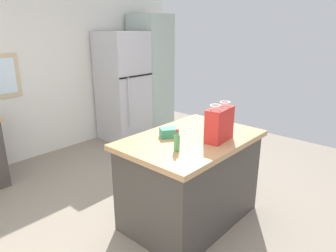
{
  "coord_description": "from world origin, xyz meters",
  "views": [
    {
      "loc": [
        -2.18,
        -1.85,
        1.93
      ],
      "look_at": [
        0.07,
        0.15,
        0.96
      ],
      "focal_mm": 33.03,
      "sensor_mm": 36.0,
      "label": 1
    }
  ],
  "objects_px": {
    "shopping_bag": "(219,124)",
    "ear_defenders": "(219,126)",
    "kitchen_island": "(190,179)",
    "tall_cabinet": "(151,74)",
    "refrigerator": "(123,87)",
    "bottle": "(177,141)",
    "small_box": "(169,133)"
  },
  "relations": [
    {
      "from": "tall_cabinet",
      "to": "ear_defenders",
      "type": "relative_size",
      "value": 10.13
    },
    {
      "from": "tall_cabinet",
      "to": "shopping_bag",
      "type": "relative_size",
      "value": 5.97
    },
    {
      "from": "tall_cabinet",
      "to": "small_box",
      "type": "relative_size",
      "value": 12.8
    },
    {
      "from": "shopping_bag",
      "to": "bottle",
      "type": "xyz_separation_m",
      "value": [
        -0.46,
        0.13,
        -0.07
      ]
    },
    {
      "from": "kitchen_island",
      "to": "shopping_bag",
      "type": "xyz_separation_m",
      "value": [
        0.11,
        -0.24,
        0.61
      ]
    },
    {
      "from": "refrigerator",
      "to": "ear_defenders",
      "type": "bearing_deg",
      "value": -107.28
    },
    {
      "from": "small_box",
      "to": "shopping_bag",
      "type": "bearing_deg",
      "value": -59.24
    },
    {
      "from": "refrigerator",
      "to": "bottle",
      "type": "relative_size",
      "value": 9.39
    },
    {
      "from": "kitchen_island",
      "to": "refrigerator",
      "type": "xyz_separation_m",
      "value": [
        1.19,
        2.41,
        0.47
      ]
    },
    {
      "from": "shopping_bag",
      "to": "tall_cabinet",
      "type": "bearing_deg",
      "value": 56.19
    },
    {
      "from": "refrigerator",
      "to": "bottle",
      "type": "height_order",
      "value": "refrigerator"
    },
    {
      "from": "kitchen_island",
      "to": "tall_cabinet",
      "type": "xyz_separation_m",
      "value": [
        1.88,
        2.41,
        0.61
      ]
    },
    {
      "from": "kitchen_island",
      "to": "tall_cabinet",
      "type": "height_order",
      "value": "tall_cabinet"
    },
    {
      "from": "bottle",
      "to": "small_box",
      "type": "bearing_deg",
      "value": 52.23
    },
    {
      "from": "tall_cabinet",
      "to": "small_box",
      "type": "xyz_separation_m",
      "value": [
        -2.02,
        -2.24,
        -0.12
      ]
    },
    {
      "from": "shopping_bag",
      "to": "ear_defenders",
      "type": "distance_m",
      "value": 0.4
    },
    {
      "from": "kitchen_island",
      "to": "refrigerator",
      "type": "height_order",
      "value": "refrigerator"
    },
    {
      "from": "tall_cabinet",
      "to": "ear_defenders",
      "type": "height_order",
      "value": "tall_cabinet"
    },
    {
      "from": "kitchen_island",
      "to": "bottle",
      "type": "bearing_deg",
      "value": -161.8
    },
    {
      "from": "shopping_bag",
      "to": "ear_defenders",
      "type": "relative_size",
      "value": 1.7
    },
    {
      "from": "refrigerator",
      "to": "kitchen_island",
      "type": "bearing_deg",
      "value": -116.4
    },
    {
      "from": "bottle",
      "to": "ear_defenders",
      "type": "bearing_deg",
      "value": 5.51
    },
    {
      "from": "small_box",
      "to": "tall_cabinet",
      "type": "bearing_deg",
      "value": 47.97
    },
    {
      "from": "small_box",
      "to": "ear_defenders",
      "type": "relative_size",
      "value": 0.79
    },
    {
      "from": "kitchen_island",
      "to": "small_box",
      "type": "relative_size",
      "value": 8.23
    },
    {
      "from": "bottle",
      "to": "shopping_bag",
      "type": "bearing_deg",
      "value": -15.11
    },
    {
      "from": "refrigerator",
      "to": "bottle",
      "type": "distance_m",
      "value": 2.96
    },
    {
      "from": "tall_cabinet",
      "to": "ear_defenders",
      "type": "bearing_deg",
      "value": -120.65
    },
    {
      "from": "kitchen_island",
      "to": "tall_cabinet",
      "type": "relative_size",
      "value": 0.64
    },
    {
      "from": "kitchen_island",
      "to": "small_box",
      "type": "height_order",
      "value": "small_box"
    },
    {
      "from": "shopping_bag",
      "to": "small_box",
      "type": "xyz_separation_m",
      "value": [
        -0.24,
        0.41,
        -0.11
      ]
    },
    {
      "from": "bottle",
      "to": "refrigerator",
      "type": "bearing_deg",
      "value": 58.45
    }
  ]
}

